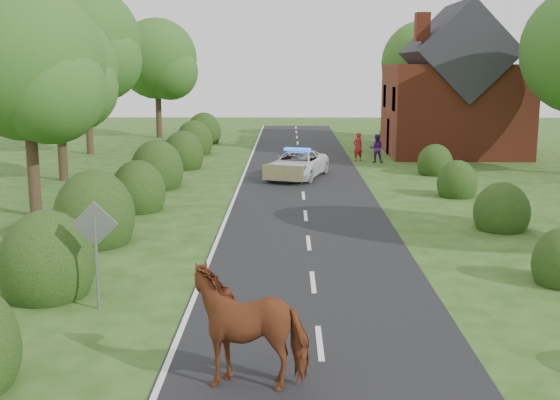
{
  "coord_description": "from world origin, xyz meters",
  "views": [
    {
      "loc": [
        -0.64,
        -13.32,
        5.56
      ],
      "look_at": [
        -0.9,
        8.46,
        1.3
      ],
      "focal_mm": 45.0,
      "sensor_mm": 36.0,
      "label": 1
    }
  ],
  "objects_px": {
    "police_van": "(297,164)",
    "pedestrian_purple": "(376,148)",
    "cow": "(250,332)",
    "road_sign": "(95,239)",
    "pedestrian_red": "(358,147)"
  },
  "relations": [
    {
      "from": "road_sign",
      "to": "pedestrian_red",
      "type": "xyz_separation_m",
      "value": [
        8.36,
        24.87,
        -0.83
      ]
    },
    {
      "from": "pedestrian_red",
      "to": "pedestrian_purple",
      "type": "relative_size",
      "value": 1.02
    },
    {
      "from": "pedestrian_purple",
      "to": "road_sign",
      "type": "bearing_deg",
      "value": 74.56
    },
    {
      "from": "cow",
      "to": "pedestrian_red",
      "type": "height_order",
      "value": "cow"
    },
    {
      "from": "police_van",
      "to": "pedestrian_purple",
      "type": "xyz_separation_m",
      "value": [
        4.57,
        5.52,
        0.14
      ]
    },
    {
      "from": "pedestrian_red",
      "to": "pedestrian_purple",
      "type": "bearing_deg",
      "value": 125.81
    },
    {
      "from": "road_sign",
      "to": "pedestrian_purple",
      "type": "relative_size",
      "value": 1.56
    },
    {
      "from": "road_sign",
      "to": "pedestrian_red",
      "type": "height_order",
      "value": "road_sign"
    },
    {
      "from": "cow",
      "to": "road_sign",
      "type": "bearing_deg",
      "value": -133.21
    },
    {
      "from": "road_sign",
      "to": "police_van",
      "type": "relative_size",
      "value": 0.48
    },
    {
      "from": "police_van",
      "to": "pedestrian_red",
      "type": "bearing_deg",
      "value": 76.25
    },
    {
      "from": "cow",
      "to": "pedestrian_red",
      "type": "distance_m",
      "value": 28.85
    },
    {
      "from": "police_van",
      "to": "pedestrian_purple",
      "type": "distance_m",
      "value": 7.16
    },
    {
      "from": "police_van",
      "to": "pedestrian_purple",
      "type": "height_order",
      "value": "pedestrian_purple"
    },
    {
      "from": "road_sign",
      "to": "police_van",
      "type": "height_order",
      "value": "road_sign"
    }
  ]
}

